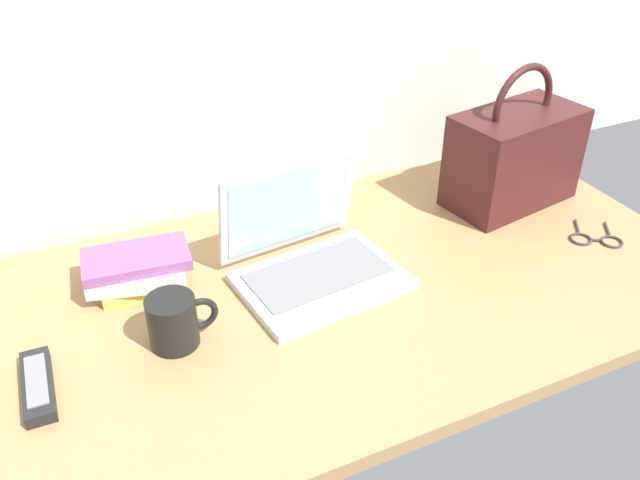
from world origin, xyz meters
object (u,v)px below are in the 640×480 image
(eyeglasses, at_px, (596,239))
(book_stack, at_px, (138,269))
(laptop, at_px, (310,255))
(handbag, at_px, (514,156))
(coffee_mug, at_px, (174,321))
(remote_control_near, at_px, (38,385))

(eyeglasses, distance_m, book_stack, 0.96)
(laptop, bearing_deg, handbag, 7.78)
(coffee_mug, distance_m, eyeglasses, 0.90)
(remote_control_near, relative_size, book_stack, 0.76)
(book_stack, bearing_deg, handbag, -2.38)
(laptop, distance_m, book_stack, 0.33)
(laptop, distance_m, remote_control_near, 0.54)
(laptop, xyz_separation_m, handbag, (0.55, 0.07, 0.07))
(coffee_mug, bearing_deg, laptop, 16.44)
(remote_control_near, distance_m, book_stack, 0.30)
(remote_control_near, distance_m, handbag, 1.09)
(coffee_mug, distance_m, book_stack, 0.20)
(coffee_mug, bearing_deg, handbag, 10.88)
(handbag, relative_size, book_stack, 1.55)
(laptop, height_order, coffee_mug, laptop)
(remote_control_near, bearing_deg, book_stack, 45.92)
(handbag, bearing_deg, eyeglasses, -74.70)
(coffee_mug, xyz_separation_m, book_stack, (-0.02, 0.20, -0.01))
(laptop, relative_size, remote_control_near, 2.06)
(eyeglasses, bearing_deg, coffee_mug, 175.95)
(coffee_mug, relative_size, remote_control_near, 0.77)
(remote_control_near, height_order, eyeglasses, remote_control_near)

